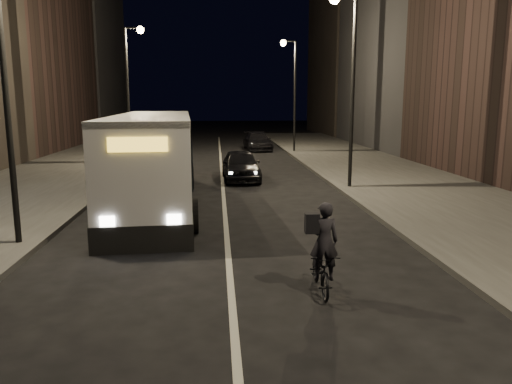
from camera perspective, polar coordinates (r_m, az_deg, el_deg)
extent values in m
plane|color=black|center=(10.19, -2.80, -12.12)|extent=(180.00, 180.00, 0.00)
cube|color=#343432|center=(25.28, 15.80, 1.31)|extent=(7.00, 70.00, 0.16)
cube|color=#343432|center=(25.11, -23.63, 0.77)|extent=(7.00, 70.00, 0.16)
cube|color=black|center=(40.87, 20.14, 19.08)|extent=(8.00, 61.00, 21.00)
cylinder|color=black|center=(22.20, 10.98, 10.88)|extent=(0.16, 0.16, 8.00)
cylinder|color=black|center=(37.86, 4.46, 10.76)|extent=(0.16, 0.16, 8.00)
cube|color=black|center=(38.04, 3.84, 16.80)|extent=(0.90, 0.08, 0.08)
sphere|color=#FFD18C|center=(37.96, 3.14, 16.67)|extent=(0.44, 0.44, 0.44)
cylinder|color=black|center=(14.44, -26.71, 10.35)|extent=(0.16, 0.16, 8.00)
cylinder|color=black|center=(31.86, -14.42, 10.54)|extent=(0.16, 0.16, 8.00)
cube|color=black|center=(32.07, -13.93, 17.74)|extent=(0.90, 0.08, 0.08)
sphere|color=#FFD18C|center=(31.99, -13.09, 17.61)|extent=(0.44, 0.44, 0.44)
cube|color=silver|center=(19.14, -11.52, 3.51)|extent=(3.37, 12.70, 3.35)
cube|color=black|center=(19.09, -11.57, 4.92)|extent=(3.43, 12.28, 1.20)
cube|color=silver|center=(19.02, -11.70, 8.37)|extent=(3.39, 12.70, 0.19)
cube|color=gold|center=(12.80, -13.36, 5.31)|extent=(1.47, 0.21, 0.37)
cylinder|color=black|center=(15.17, -17.29, -2.94)|extent=(0.43, 1.07, 1.05)
cylinder|color=black|center=(14.96, -7.34, -2.73)|extent=(0.43, 1.07, 1.05)
cylinder|color=black|center=(23.33, -14.06, 1.76)|extent=(0.43, 1.07, 1.05)
cylinder|color=black|center=(23.20, -7.62, 1.94)|extent=(0.43, 1.07, 1.05)
imported|color=black|center=(10.50, 7.45, -8.92)|extent=(0.63, 1.69, 0.88)
imported|color=black|center=(10.10, 7.77, -5.60)|extent=(0.60, 0.40, 1.61)
imported|color=black|center=(24.77, -1.76, 3.09)|extent=(1.89, 4.46, 1.50)
imported|color=#373739|center=(33.81, -10.21, 4.82)|extent=(1.65, 4.37, 1.43)
imported|color=black|center=(40.08, 0.19, 5.82)|extent=(2.23, 4.95, 1.41)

